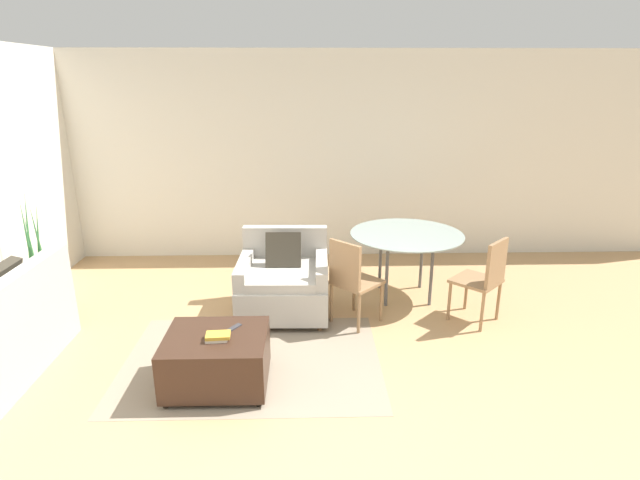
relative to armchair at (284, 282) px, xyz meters
The scene contains 11 objects.
ground_plane 1.93m from the armchair, 83.90° to the right, with size 20.00×20.00×0.00m, color tan.
wall_back 2.11m from the armchair, 83.71° to the left, with size 12.00×0.06×2.75m.
area_rug 1.07m from the armchair, 103.76° to the right, with size 2.25×1.60×0.01m.
armchair is the anchor object (origin of this frame).
ottoman 1.42m from the armchair, 109.88° to the right, with size 0.81×0.68×0.44m.
book_stack 1.47m from the armchair, 108.04° to the right, with size 0.20×0.15×0.05m.
tv_remote_primary 1.27m from the armchair, 106.31° to the right, with size 0.12×0.15×0.01m.
potted_plant 2.55m from the armchair, behind, with size 0.33×0.33×1.33m.
dining_table 1.44m from the armchair, 14.58° to the left, with size 1.25×1.25×0.75m.
dining_chair_near_left 0.78m from the armchair, 24.72° to the right, with size 0.59×0.59×0.90m.
dining_chair_near_right 2.06m from the armchair, ahead, with size 0.59×0.59×0.90m.
Camera 1 is at (0.05, -2.99, 2.39)m, focal length 28.00 mm.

